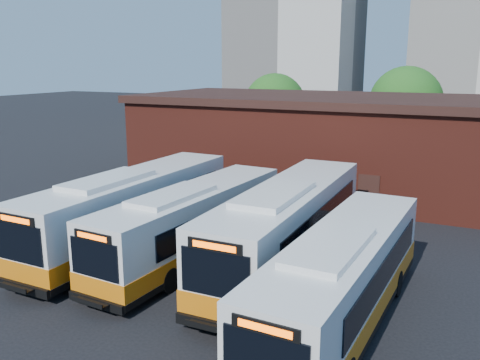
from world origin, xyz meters
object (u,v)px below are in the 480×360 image
at_px(bus_west, 133,212).
at_px(bus_east, 342,283).
at_px(bus_midwest, 193,226).
at_px(bus_mideast, 288,229).

bearing_deg(bus_west, bus_east, -15.46).
relative_size(bus_midwest, bus_east, 1.00).
bearing_deg(bus_mideast, bus_east, -50.02).
relative_size(bus_west, bus_east, 1.09).
bearing_deg(bus_mideast, bus_midwest, -167.99).
relative_size(bus_midwest, bus_mideast, 0.91).
bearing_deg(bus_east, bus_midwest, 160.20).
height_order(bus_midwest, bus_east, bus_east).
bearing_deg(bus_mideast, bus_west, -175.33).
xyz_separation_m(bus_mideast, bus_east, (3.39, -3.98, -0.16)).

